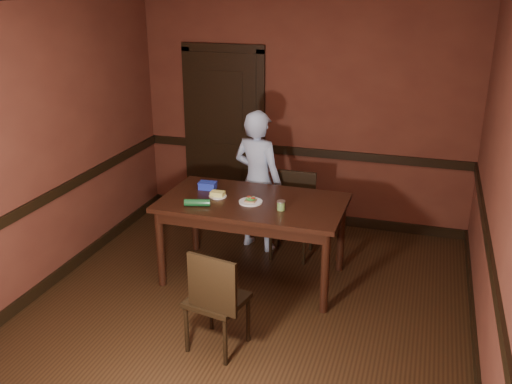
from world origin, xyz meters
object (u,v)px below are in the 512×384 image
Objects in this scene: chair_near at (217,298)px; food_tub at (208,186)px; person at (258,181)px; sandwich_plate at (251,201)px; dining_table at (253,240)px; cheese_saucer at (218,195)px; chair_far at (292,217)px; sauce_jar at (281,205)px.

chair_near is 1.57m from food_tub.
sandwich_plate is (0.16, -0.76, 0.07)m from person.
dining_table is 9.61× the size of food_tub.
chair_near is 4.91× the size of food_tub.
cheese_saucer is at bearing -179.01° from dining_table.
person is (-0.17, 0.70, 0.37)m from dining_table.
person is 0.74m from cheese_saucer.
dining_table is 1.96× the size of chair_far.
dining_table is at bearing 118.70° from person.
cheese_saucer is at bearing -48.39° from food_tub.
cheese_saucer is at bearing 171.33° from sandwich_plate.
person is (-0.25, 1.91, 0.33)m from chair_near.
chair_far is 4.91× the size of food_tub.
sauce_jar is at bearing -24.15° from food_tub.
food_tub is at bearing 162.76° from dining_table.
person is 0.78m from sandwich_plate.
sauce_jar is at bearing 135.17° from person.
chair_near is 0.58× the size of person.
food_tub is (-0.79, -0.43, 0.42)m from chair_far.
chair_far is 1.00× the size of chair_near.
dining_table is at bearing -21.16° from food_tub.
sauce_jar reaches higher than food_tub.
sandwich_plate reaches higher than dining_table.
food_tub is (-0.54, 0.23, 0.02)m from sandwich_plate.
food_tub is (-0.38, -0.53, 0.09)m from person.
cheese_saucer is (-0.45, 1.20, 0.40)m from chair_near.
person is 8.90× the size of cheese_saucer.
food_tub is at bearing 70.09° from person.
chair_far is (0.25, 0.60, 0.04)m from dining_table.
dining_table is 0.59m from sauce_jar.
chair_far is at bearing 67.91° from dining_table.
dining_table is 1.13× the size of person.
dining_table is at bearing 154.71° from sauce_jar.
dining_table is 0.73m from food_tub.
sauce_jar reaches higher than sandwich_plate.
food_tub reaches higher than cheese_saucer.
person reaches higher than chair_far.
chair_far is 5.16× the size of cheese_saucer.
person reaches higher than chair_near.
sauce_jar is (0.33, -0.09, 0.03)m from sandwich_plate.
chair_near is at bearing -85.92° from dining_table.
dining_table is 1.21m from chair_near.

